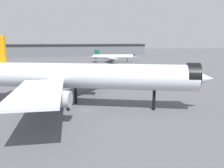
# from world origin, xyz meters

# --- Properties ---
(ground) EXTENTS (900.00, 900.00, 0.00)m
(ground) POSITION_xyz_m (0.00, 0.00, 0.00)
(ground) COLOR #56565B
(airliner_near_gate) EXTENTS (60.96, 54.53, 18.29)m
(airliner_near_gate) POSITION_xyz_m (-0.52, 2.81, 8.06)
(airliner_near_gate) COLOR silver
(airliner_near_gate) RESTS_ON ground
(airliner_far_taxiway) EXTENTS (37.40, 33.57, 9.92)m
(airliner_far_taxiway) POSITION_xyz_m (45.69, 128.45, 4.37)
(airliner_far_taxiway) COLOR silver
(airliner_far_taxiway) RESTS_ON ground
(terminal_building) EXTENTS (252.73, 31.78, 24.18)m
(terminal_building) POSITION_xyz_m (-17.22, 225.47, 6.89)
(terminal_building) COLOR slate
(terminal_building) RESTS_ON ground
(service_truck_front) EXTENTS (5.71, 5.26, 3.00)m
(service_truck_front) POSITION_xyz_m (-0.11, 41.12, 1.59)
(service_truck_front) COLOR black
(service_truck_front) RESTS_ON ground
(traffic_cone_near_nose) EXTENTS (0.60, 0.60, 0.75)m
(traffic_cone_near_nose) POSITION_xyz_m (33.73, 16.97, 0.37)
(traffic_cone_near_nose) COLOR #F2600C
(traffic_cone_near_nose) RESTS_ON ground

